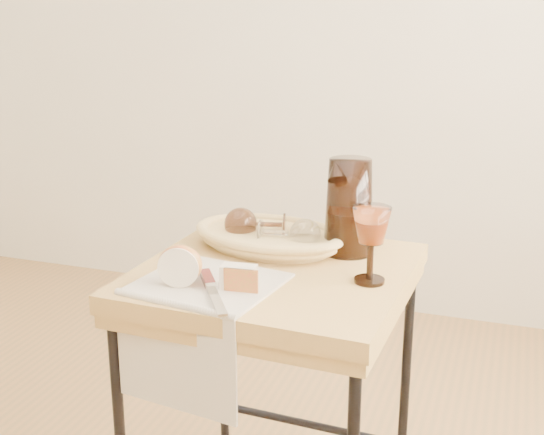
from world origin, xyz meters
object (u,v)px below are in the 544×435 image
at_px(pitcher, 349,207).
at_px(wine_goblet, 371,245).
at_px(goblet_lying_b, 286,233).
at_px(goblet_lying_a, 259,224).
at_px(side_table, 275,413).
at_px(bread_basket, 269,239).
at_px(apple_half, 180,264).
at_px(table_knife, 212,289).
at_px(tea_towel, 209,283).

relative_size(pitcher, wine_goblet, 1.59).
bearing_deg(goblet_lying_b, goblet_lying_a, 148.45).
xyz_separation_m(side_table, wine_goblet, (0.21, -0.02, 0.45)).
height_order(bread_basket, goblet_lying_a, goblet_lying_a).
xyz_separation_m(apple_half, table_knife, (0.08, -0.03, -0.03)).
xyz_separation_m(pitcher, wine_goblet, (0.09, -0.17, -0.03)).
bearing_deg(wine_goblet, tea_towel, -158.54).
bearing_deg(tea_towel, pitcher, 60.44).
xyz_separation_m(bread_basket, goblet_lying_b, (0.05, -0.02, 0.03)).
distance_m(side_table, pitcher, 0.51).
relative_size(side_table, apple_half, 8.03).
distance_m(tea_towel, table_knife, 0.06).
distance_m(side_table, apple_half, 0.47).
bearing_deg(tea_towel, side_table, 63.57).
height_order(tea_towel, wine_goblet, wine_goblet).
bearing_deg(side_table, tea_towel, -124.56).
bearing_deg(bread_basket, table_knife, -82.90).
distance_m(tea_towel, pitcher, 0.38).
bearing_deg(side_table, goblet_lying_b, 94.38).
bearing_deg(goblet_lying_b, pitcher, 12.32).
xyz_separation_m(bread_basket, table_knife, (-0.01, -0.31, -0.01)).
bearing_deg(tea_towel, wine_goblet, 29.59).
distance_m(side_table, bread_basket, 0.41).
xyz_separation_m(side_table, bread_basket, (-0.06, 0.12, 0.39)).
xyz_separation_m(side_table, tea_towel, (-0.10, -0.14, 0.37)).
relative_size(goblet_lying_b, pitcher, 0.45).
height_order(goblet_lying_b, table_knife, goblet_lying_b).
xyz_separation_m(pitcher, apple_half, (-0.27, -0.32, -0.06)).
bearing_deg(tea_towel, apple_half, -143.24).
bearing_deg(bread_basket, wine_goblet, -18.55).
xyz_separation_m(goblet_lying_b, pitcher, (0.14, 0.05, 0.06)).
distance_m(side_table, goblet_lying_a, 0.44).
bearing_deg(pitcher, apple_half, -155.35).
bearing_deg(goblet_lying_b, wine_goblet, -36.07).
distance_m(bread_basket, wine_goblet, 0.31).
height_order(side_table, goblet_lying_b, goblet_lying_b).
bearing_deg(goblet_lying_a, table_knife, 79.43).
height_order(wine_goblet, apple_half, wine_goblet).
xyz_separation_m(goblet_lying_a, wine_goblet, (0.30, -0.15, 0.03)).
height_order(goblet_lying_a, apple_half, goblet_lying_a).
relative_size(bread_basket, wine_goblet, 2.00).
bearing_deg(side_table, pitcher, 49.60).
height_order(goblet_lying_b, apple_half, apple_half).
xyz_separation_m(side_table, table_knife, (-0.06, -0.19, 0.38)).
distance_m(goblet_lying_a, goblet_lying_b, 0.09).
bearing_deg(bread_basket, pitcher, 17.88).
distance_m(side_table, wine_goblet, 0.49).
bearing_deg(goblet_lying_a, pitcher, 169.90).
height_order(tea_towel, goblet_lying_b, goblet_lying_b).
bearing_deg(bread_basket, goblet_lying_a, 161.93).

